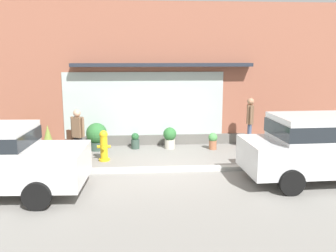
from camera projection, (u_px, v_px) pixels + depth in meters
ground_plane at (169, 169)px, 10.45m from camera, size 60.00×60.00×0.00m
curb_strip at (169, 169)px, 10.24m from camera, size 14.00×0.24×0.12m
storefront at (162, 76)px, 13.10m from camera, size 14.00×0.81×5.02m
fire_hydrant at (104, 146)px, 11.20m from camera, size 0.41×0.37×0.95m
pedestrian_with_handbag at (77, 133)px, 10.83m from camera, size 0.58×0.40×1.64m
pedestrian_passerby at (250, 119)px, 12.55m from camera, size 0.24×0.46×1.77m
parked_car_silver at (326, 145)px, 9.31m from camera, size 4.38×2.03×1.72m
potted_plant_near_hydrant at (48, 139)px, 12.20m from camera, size 0.32×0.32×0.93m
potted_plant_window_left at (97, 135)px, 12.46m from camera, size 0.70×0.70×0.94m
potted_plant_by_entrance at (213, 140)px, 12.59m from camera, size 0.31×0.31×0.58m
potted_plant_window_right at (291, 137)px, 13.16m from camera, size 0.33×0.33×0.58m
potted_plant_low_front at (26, 135)px, 12.53m from camera, size 0.61×0.61×0.93m
potted_plant_doorstep at (170, 137)px, 12.70m from camera, size 0.45×0.45×0.74m
potted_plant_trailing_edge at (135, 141)px, 12.69m from camera, size 0.28×0.28×0.55m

